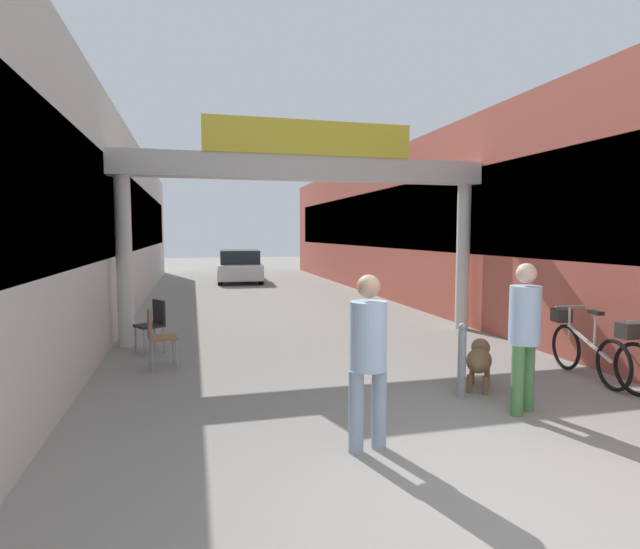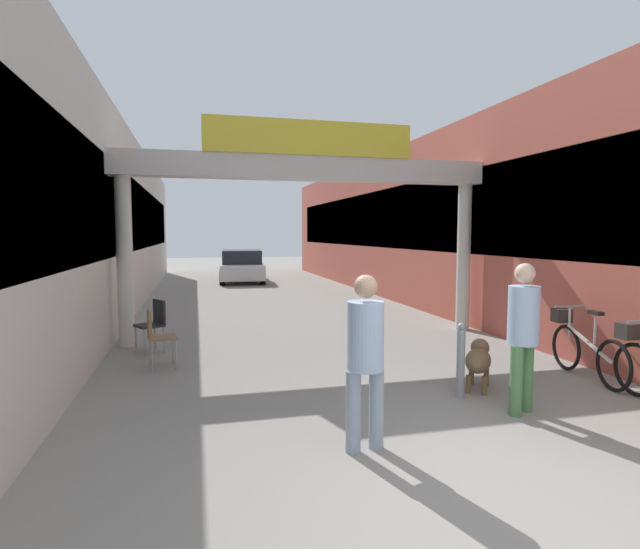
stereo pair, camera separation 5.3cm
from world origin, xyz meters
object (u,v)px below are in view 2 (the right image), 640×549
pedestrian_with_dog (523,328)px  bicycle_silver_second (583,347)px  parked_car_white (242,266)px  dog_on_leash (478,359)px  cafe_chair_wood_nearer (157,333)px  cafe_chair_black_farther (154,321)px  bollard_post_metal (461,360)px  pedestrian_companion (365,351)px

pedestrian_with_dog → bicycle_silver_second: 2.08m
bicycle_silver_second → parked_car_white: (-3.39, 15.37, 0.21)m
dog_on_leash → cafe_chair_wood_nearer: 4.60m
dog_on_leash → cafe_chair_black_farther: cafe_chair_black_farther is taller
cafe_chair_wood_nearer → cafe_chair_black_farther: 1.13m
pedestrian_with_dog → bollard_post_metal: size_ratio=1.82×
pedestrian_companion → cafe_chair_wood_nearer: bearing=121.4°
bicycle_silver_second → parked_car_white: bearing=102.4°
pedestrian_with_dog → bollard_post_metal: (-0.39, 0.65, -0.50)m
pedestrian_companion → dog_on_leash: size_ratio=2.00×
pedestrian_companion → cafe_chair_black_farther: bearing=116.0°
dog_on_leash → cafe_chair_black_farther: 5.29m
dog_on_leash → cafe_chair_wood_nearer: bearing=154.4°
cafe_chair_wood_nearer → bicycle_silver_second: bearing=-18.1°
pedestrian_with_dog → bicycle_silver_second: bearing=30.4°
dog_on_leash → bicycle_silver_second: 1.69m
pedestrian_companion → cafe_chair_wood_nearer: size_ratio=1.85×
bollard_post_metal → parked_car_white: bearing=94.6°
pedestrian_with_dog → bollard_post_metal: pedestrian_with_dog is taller
dog_on_leash → parked_car_white: bearing=96.3°
bicycle_silver_second → bollard_post_metal: size_ratio=1.80×
cafe_chair_wood_nearer → parked_car_white: 13.67m
dog_on_leash → cafe_chair_black_farther: size_ratio=0.93×
bicycle_silver_second → pedestrian_with_dog: bearing=-149.6°
pedestrian_companion → parked_car_white: 16.88m
cafe_chair_wood_nearer → pedestrian_companion: bearing=-58.6°
pedestrian_companion → cafe_chair_wood_nearer: (-2.09, 3.42, -0.40)m
pedestrian_with_dog → pedestrian_companion: (-2.02, -0.49, -0.03)m
pedestrian_companion → bollard_post_metal: pedestrian_companion is taller
bicycle_silver_second → pedestrian_companion: bearing=-158.2°
cafe_chair_black_farther → pedestrian_with_dog: bearing=-43.7°
cafe_chair_wood_nearer → cafe_chair_black_farther: bearing=96.5°
pedestrian_with_dog → dog_on_leash: size_ratio=2.05×
pedestrian_companion → dog_on_leash: (2.06, 1.43, -0.56)m
bicycle_silver_second → cafe_chair_wood_nearer: (-5.84, 1.91, 0.10)m
dog_on_leash → bicycle_silver_second: bearing=2.4°
pedestrian_with_dog → dog_on_leash: bearing=87.5°
bicycle_silver_second → bollard_post_metal: bearing=-170.2°
cafe_chair_wood_nearer → cafe_chair_black_farther: size_ratio=1.00×
parked_car_white → bicycle_silver_second: bearing=-77.6°
parked_car_white → dog_on_leash: bearing=-83.7°
pedestrian_companion → parked_car_white: size_ratio=0.40×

